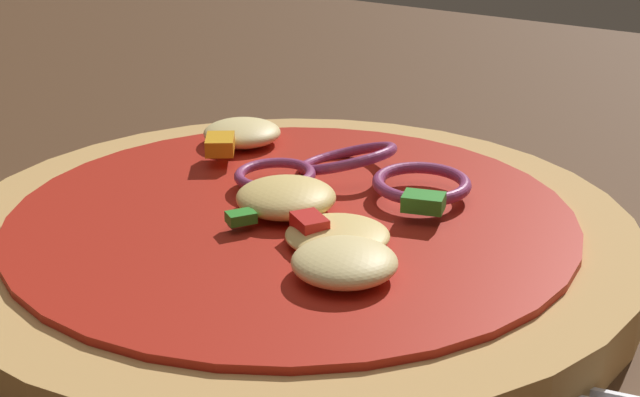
# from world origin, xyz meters

# --- Properties ---
(dining_table) EXTENTS (1.45, 0.90, 0.03)m
(dining_table) POSITION_xyz_m (0.00, 0.00, 0.01)
(dining_table) COLOR #4C301C
(dining_table) RESTS_ON ground
(pizza) EXTENTS (0.26, 0.26, 0.04)m
(pizza) POSITION_xyz_m (-0.01, -0.03, 0.04)
(pizza) COLOR tan
(pizza) RESTS_ON dining_table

